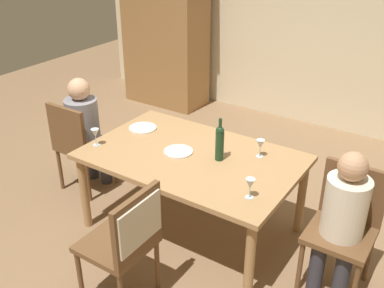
{
  "coord_description": "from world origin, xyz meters",
  "views": [
    {
      "loc": [
        1.73,
        -2.62,
        2.44
      ],
      "look_at": [
        0.0,
        0.0,
        0.82
      ],
      "focal_mm": 41.79,
      "sensor_mm": 36.0,
      "label": 1
    }
  ],
  "objects_px": {
    "person_man_bearded": "(85,126)",
    "chair_near": "(129,234)",
    "dining_table": "(192,163)",
    "person_woman_host": "(343,215)",
    "dinner_plate_host": "(178,151)",
    "wine_glass_centre": "(260,145)",
    "wine_glass_near_left": "(250,184)",
    "armoire_cabinet": "(165,25)",
    "wine_glass_near_right": "(95,134)",
    "chair_left_end": "(78,142)",
    "wine_bottle_tall_green": "(220,142)",
    "dinner_plate_guest_left": "(143,128)",
    "chair_right_end": "(345,220)"
  },
  "relations": [
    {
      "from": "person_man_bearded",
      "to": "chair_near",
      "type": "bearing_deg",
      "value": -35.07
    },
    {
      "from": "dining_table",
      "to": "person_woman_host",
      "type": "xyz_separation_m",
      "value": [
        1.23,
        -0.03,
        -0.0
      ]
    },
    {
      "from": "dinner_plate_host",
      "to": "wine_glass_centre",
      "type": "bearing_deg",
      "value": 27.01
    },
    {
      "from": "chair_near",
      "to": "person_woman_host",
      "type": "distance_m",
      "value": 1.43
    },
    {
      "from": "dining_table",
      "to": "wine_glass_near_left",
      "type": "bearing_deg",
      "value": -23.62
    },
    {
      "from": "armoire_cabinet",
      "to": "wine_glass_near_right",
      "type": "distance_m",
      "value": 2.87
    },
    {
      "from": "chair_left_end",
      "to": "wine_glass_centre",
      "type": "height_order",
      "value": "chair_left_end"
    },
    {
      "from": "wine_bottle_tall_green",
      "to": "wine_glass_near_left",
      "type": "bearing_deg",
      "value": -38.2
    },
    {
      "from": "wine_bottle_tall_green",
      "to": "dinner_plate_host",
      "type": "bearing_deg",
      "value": -166.64
    },
    {
      "from": "dinner_plate_host",
      "to": "dinner_plate_guest_left",
      "type": "height_order",
      "value": "same"
    },
    {
      "from": "person_woman_host",
      "to": "dinner_plate_guest_left",
      "type": "height_order",
      "value": "person_woman_host"
    },
    {
      "from": "dining_table",
      "to": "chair_near",
      "type": "distance_m",
      "value": 0.94
    },
    {
      "from": "chair_right_end",
      "to": "person_man_bearded",
      "type": "bearing_deg",
      "value": 1.43
    },
    {
      "from": "person_man_bearded",
      "to": "person_woman_host",
      "type": "bearing_deg",
      "value": -1.2
    },
    {
      "from": "chair_near",
      "to": "wine_glass_centre",
      "type": "xyz_separation_m",
      "value": [
        0.34,
        1.2,
        0.23
      ]
    },
    {
      "from": "person_woman_host",
      "to": "dining_table",
      "type": "bearing_deg",
      "value": -1.19
    },
    {
      "from": "chair_right_end",
      "to": "chair_near",
      "type": "height_order",
      "value": "same"
    },
    {
      "from": "chair_near",
      "to": "dinner_plate_host",
      "type": "bearing_deg",
      "value": 15.05
    },
    {
      "from": "wine_glass_near_right",
      "to": "wine_glass_near_left",
      "type": "bearing_deg",
      "value": 0.35
    },
    {
      "from": "dining_table",
      "to": "chair_right_end",
      "type": "height_order",
      "value": "chair_right_end"
    },
    {
      "from": "chair_left_end",
      "to": "person_woman_host",
      "type": "distance_m",
      "value": 2.47
    },
    {
      "from": "wine_glass_near_left",
      "to": "wine_glass_centre",
      "type": "relative_size",
      "value": 1.0
    },
    {
      "from": "armoire_cabinet",
      "to": "chair_right_end",
      "type": "bearing_deg",
      "value": -34.75
    },
    {
      "from": "chair_right_end",
      "to": "dinner_plate_host",
      "type": "xyz_separation_m",
      "value": [
        -1.35,
        -0.11,
        0.19
      ]
    },
    {
      "from": "person_man_bearded",
      "to": "wine_glass_near_left",
      "type": "bearing_deg",
      "value": -9.43
    },
    {
      "from": "dining_table",
      "to": "wine_bottle_tall_green",
      "type": "bearing_deg",
      "value": 15.18
    },
    {
      "from": "chair_near",
      "to": "person_woman_host",
      "type": "relative_size",
      "value": 0.83
    },
    {
      "from": "person_woman_host",
      "to": "dinner_plate_guest_left",
      "type": "bearing_deg",
      "value": -5.93
    },
    {
      "from": "armoire_cabinet",
      "to": "wine_glass_near_left",
      "type": "xyz_separation_m",
      "value": [
        2.61,
        -2.58,
        -0.27
      ]
    },
    {
      "from": "wine_glass_near_right",
      "to": "dining_table",
      "type": "bearing_deg",
      "value": 21.24
    },
    {
      "from": "wine_glass_near_right",
      "to": "person_woman_host",
      "type": "bearing_deg",
      "value": 7.74
    },
    {
      "from": "armoire_cabinet",
      "to": "wine_glass_near_right",
      "type": "height_order",
      "value": "armoire_cabinet"
    },
    {
      "from": "chair_right_end",
      "to": "chair_left_end",
      "type": "xyz_separation_m",
      "value": [
        -2.46,
        -0.17,
        0.0
      ]
    },
    {
      "from": "armoire_cabinet",
      "to": "dinner_plate_host",
      "type": "height_order",
      "value": "armoire_cabinet"
    },
    {
      "from": "person_man_bearded",
      "to": "wine_bottle_tall_green",
      "type": "xyz_separation_m",
      "value": [
        1.45,
        0.03,
        0.22
      ]
    },
    {
      "from": "wine_glass_near_left",
      "to": "dinner_plate_host",
      "type": "relative_size",
      "value": 0.62
    },
    {
      "from": "dinner_plate_host",
      "to": "person_man_bearded",
      "type": "bearing_deg",
      "value": 177.59
    },
    {
      "from": "wine_glass_near_right",
      "to": "dinner_plate_guest_left",
      "type": "height_order",
      "value": "wine_glass_near_right"
    },
    {
      "from": "dining_table",
      "to": "wine_bottle_tall_green",
      "type": "distance_m",
      "value": 0.32
    },
    {
      "from": "dining_table",
      "to": "wine_glass_near_right",
      "type": "relative_size",
      "value": 11.44
    },
    {
      "from": "person_man_bearded",
      "to": "wine_glass_near_right",
      "type": "bearing_deg",
      "value": -34.59
    },
    {
      "from": "wine_glass_centre",
      "to": "wine_glass_near_right",
      "type": "height_order",
      "value": "same"
    },
    {
      "from": "dining_table",
      "to": "chair_right_end",
      "type": "relative_size",
      "value": 1.85
    },
    {
      "from": "dining_table",
      "to": "wine_glass_near_right",
      "type": "xyz_separation_m",
      "value": [
        -0.76,
        -0.3,
        0.18
      ]
    },
    {
      "from": "chair_right_end",
      "to": "armoire_cabinet",
      "type": "bearing_deg",
      "value": -34.75
    },
    {
      "from": "armoire_cabinet",
      "to": "wine_bottle_tall_green",
      "type": "height_order",
      "value": "armoire_cabinet"
    },
    {
      "from": "chair_left_end",
      "to": "dinner_plate_guest_left",
      "type": "bearing_deg",
      "value": 23.53
    },
    {
      "from": "person_woman_host",
      "to": "person_man_bearded",
      "type": "bearing_deg",
      "value": -1.2
    },
    {
      "from": "wine_glass_near_left",
      "to": "dinner_plate_host",
      "type": "bearing_deg",
      "value": 161.06
    },
    {
      "from": "chair_right_end",
      "to": "wine_glass_near_right",
      "type": "distance_m",
      "value": 2.05
    }
  ]
}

